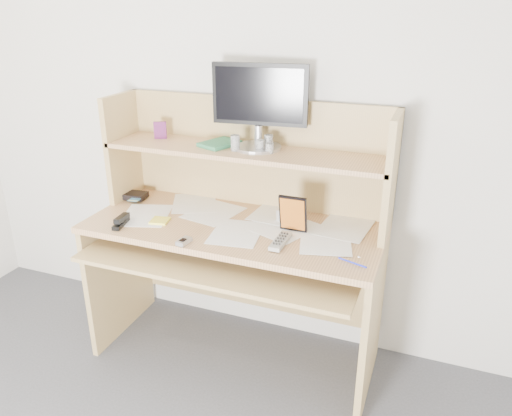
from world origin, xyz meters
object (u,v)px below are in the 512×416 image
(keyboard, at_px, (211,246))
(desk, at_px, (240,229))
(tv_remote, at_px, (281,241))
(game_case, at_px, (293,214))
(monitor, at_px, (259,104))

(keyboard, bearing_deg, desk, 55.28)
(tv_remote, xyz_separation_m, game_case, (0.01, 0.13, 0.08))
(keyboard, height_order, tv_remote, tv_remote)
(desk, bearing_deg, tv_remote, -35.54)
(desk, distance_m, tv_remote, 0.34)
(tv_remote, bearing_deg, desk, 145.26)
(keyboard, xyz_separation_m, monitor, (0.14, 0.29, 0.63))
(keyboard, distance_m, monitor, 0.70)
(desk, height_order, tv_remote, desk)
(desk, relative_size, game_case, 7.86)
(desk, relative_size, tv_remote, 7.82)
(desk, height_order, game_case, desk)
(monitor, bearing_deg, desk, -119.24)
(keyboard, distance_m, game_case, 0.42)
(tv_remote, relative_size, monitor, 0.39)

